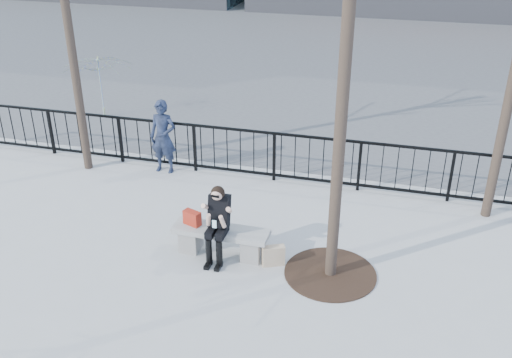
# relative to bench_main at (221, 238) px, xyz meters

# --- Properties ---
(ground) EXTENTS (120.00, 120.00, 0.00)m
(ground) POSITION_rel_bench_main_xyz_m (0.00, 0.00, -0.30)
(ground) COLOR #9F9F9A
(ground) RESTS_ON ground
(street_surface) EXTENTS (60.00, 23.00, 0.01)m
(street_surface) POSITION_rel_bench_main_xyz_m (0.00, 15.00, -0.30)
(street_surface) COLOR #474747
(street_surface) RESTS_ON ground
(railing) EXTENTS (14.00, 0.06, 1.10)m
(railing) POSITION_rel_bench_main_xyz_m (0.00, 3.00, 0.25)
(railing) COLOR black
(railing) RESTS_ON ground
(tree_grate) EXTENTS (1.50, 1.50, 0.02)m
(tree_grate) POSITION_rel_bench_main_xyz_m (1.90, -0.10, -0.29)
(tree_grate) COLOR black
(tree_grate) RESTS_ON ground
(bench_main) EXTENTS (1.65, 0.46, 0.49)m
(bench_main) POSITION_rel_bench_main_xyz_m (0.00, 0.00, 0.00)
(bench_main) COLOR gray
(bench_main) RESTS_ON ground
(seated_woman) EXTENTS (0.50, 0.64, 1.34)m
(seated_woman) POSITION_rel_bench_main_xyz_m (0.00, -0.16, 0.37)
(seated_woman) COLOR black
(seated_woman) RESTS_ON ground
(handbag) EXTENTS (0.34, 0.24, 0.25)m
(handbag) POSITION_rel_bench_main_xyz_m (-0.51, 0.02, 0.31)
(handbag) COLOR #A22313
(handbag) RESTS_ON bench_main
(shopping_bag) EXTENTS (0.40, 0.28, 0.35)m
(shopping_bag) POSITION_rel_bench_main_xyz_m (0.94, -0.09, -0.12)
(shopping_bag) COLOR beige
(shopping_bag) RESTS_ON ground
(standing_man) EXTENTS (0.60, 0.40, 1.64)m
(standing_man) POSITION_rel_bench_main_xyz_m (-2.25, 2.80, 0.52)
(standing_man) COLOR black
(standing_man) RESTS_ON ground
(vendor_umbrella) EXTENTS (1.96, 2.00, 1.72)m
(vendor_umbrella) POSITION_rel_bench_main_xyz_m (-5.29, 5.53, 0.56)
(vendor_umbrella) COLOR #CDD830
(vendor_umbrella) RESTS_ON ground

